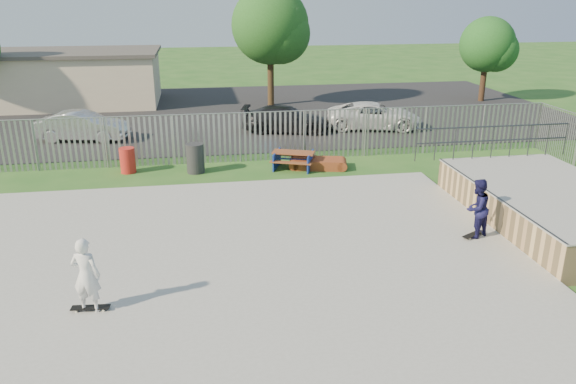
{
  "coord_description": "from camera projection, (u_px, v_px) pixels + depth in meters",
  "views": [
    {
      "loc": [
        -0.61,
        -12.89,
        6.49
      ],
      "look_at": [
        1.81,
        2.0,
        1.1
      ],
      "focal_mm": 35.0,
      "sensor_mm": 36.0,
      "label": 1
    }
  ],
  "objects": [
    {
      "name": "tree_mid",
      "position": [
        270.0,
        25.0,
        32.48
      ],
      "size": [
        4.49,
        4.49,
        6.92
      ],
      "color": "#43301B",
      "rests_on": "ground"
    },
    {
      "name": "picnic_table",
      "position": [
        293.0,
        160.0,
        21.75
      ],
      "size": [
        1.97,
        1.81,
        0.68
      ],
      "rotation": [
        0.0,
        0.0,
        -0.37
      ],
      "color": "brown",
      "rests_on": "ground"
    },
    {
      "name": "tree_right",
      "position": [
        487.0,
        45.0,
        34.24
      ],
      "size": [
        3.33,
        3.33,
        5.14
      ],
      "color": "#3E2819",
      "rests_on": "ground"
    },
    {
      "name": "skateboard_b",
      "position": [
        91.0,
        308.0,
        11.84
      ],
      "size": [
        0.81,
        0.27,
        0.08
      ],
      "rotation": [
        0.0,
        0.0,
        -0.09
      ],
      "color": "black",
      "rests_on": "concrete_slab"
    },
    {
      "name": "parking_lot",
      "position": [
        209.0,
        113.0,
        31.92
      ],
      "size": [
        40.0,
        18.0,
        0.02
      ],
      "primitive_type": "cube",
      "color": "black",
      "rests_on": "ground"
    },
    {
      "name": "building",
      "position": [
        72.0,
        78.0,
        33.89
      ],
      "size": [
        10.4,
        6.4,
        3.2
      ],
      "color": "beige",
      "rests_on": "ground"
    },
    {
      "name": "quarter_pipe",
      "position": [
        551.0,
        206.0,
        16.47
      ],
      "size": [
        5.5,
        7.05,
        2.19
      ],
      "color": "tan",
      "rests_on": "ground"
    },
    {
      "name": "skater_white",
      "position": [
        86.0,
        275.0,
        11.57
      ],
      "size": [
        0.69,
        0.54,
        1.65
      ],
      "primitive_type": "imported",
      "rotation": [
        0.0,
        0.0,
        2.88
      ],
      "color": "white",
      "rests_on": "concrete_slab"
    },
    {
      "name": "car_white",
      "position": [
        374.0,
        116.0,
        27.98
      ],
      "size": [
        5.02,
        3.08,
        1.3
      ],
      "primitive_type": "imported",
      "rotation": [
        0.0,
        0.0,
        1.36
      ],
      "color": "silver",
      "rests_on": "parking_lot"
    },
    {
      "name": "concrete_slab",
      "position": [
        230.0,
        260.0,
        14.23
      ],
      "size": [
        15.0,
        12.0,
        0.15
      ],
      "primitive_type": "cube",
      "color": "#999994",
      "rests_on": "ground"
    },
    {
      "name": "skateboard_a",
      "position": [
        473.0,
        235.0,
        15.42
      ],
      "size": [
        0.8,
        0.56,
        0.08
      ],
      "rotation": [
        0.0,
        0.0,
        0.5
      ],
      "color": "black",
      "rests_on": "concrete_slab"
    },
    {
      "name": "trash_bin_grey",
      "position": [
        195.0,
        158.0,
        21.21
      ],
      "size": [
        0.67,
        0.67,
        1.12
      ],
      "primitive_type": "cylinder",
      "color": "#29292C",
      "rests_on": "ground"
    },
    {
      "name": "car_silver",
      "position": [
        83.0,
        126.0,
        25.73
      ],
      "size": [
        4.26,
        2.14,
        1.34
      ],
      "primitive_type": "imported",
      "rotation": [
        0.0,
        0.0,
        1.39
      ],
      "color": "silver",
      "rests_on": "parking_lot"
    },
    {
      "name": "car_dark",
      "position": [
        287.0,
        119.0,
        27.34
      ],
      "size": [
        4.59,
        2.7,
        1.25
      ],
      "primitive_type": "imported",
      "rotation": [
        0.0,
        0.0,
        1.34
      ],
      "color": "black",
      "rests_on": "parking_lot"
    },
    {
      "name": "skater_navy",
      "position": [
        477.0,
        208.0,
        15.15
      ],
      "size": [
        1.01,
        0.94,
        1.65
      ],
      "primitive_type": "imported",
      "rotation": [
        0.0,
        0.0,
        3.65
      ],
      "color": "#161543",
      "rests_on": "concrete_slab"
    },
    {
      "name": "fence",
      "position": [
        251.0,
        170.0,
        18.34
      ],
      "size": [
        26.04,
        16.02,
        2.0
      ],
      "color": "gray",
      "rests_on": "ground"
    },
    {
      "name": "trash_bin_red",
      "position": [
        128.0,
        160.0,
        21.23
      ],
      "size": [
        0.58,
        0.58,
        0.96
      ],
      "primitive_type": "cylinder",
      "color": "red",
      "rests_on": "ground"
    },
    {
      "name": "ground",
      "position": [
        230.0,
        263.0,
        14.26
      ],
      "size": [
        120.0,
        120.0,
        0.0
      ],
      "primitive_type": "plane",
      "color": "#265A1E",
      "rests_on": "ground"
    },
    {
      "name": "funbox",
      "position": [
        318.0,
        163.0,
        21.86
      ],
      "size": [
        2.02,
        1.31,
        0.37
      ],
      "rotation": [
        0.0,
        0.0,
        -0.22
      ],
      "color": "brown",
      "rests_on": "ground"
    }
  ]
}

